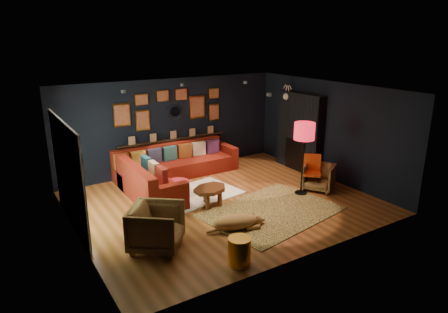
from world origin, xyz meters
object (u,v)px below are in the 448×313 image
floor_lamp (304,134)px  sectional (167,172)px  pouf (178,188)px  dog (235,219)px  coffee_table (210,191)px  armchair_right (319,176)px  armchair_left (156,225)px  gold_stool (239,251)px  orange_chair (312,169)px

floor_lamp → sectional: bearing=136.5°
pouf → dog: size_ratio=0.40×
coffee_table → armchair_right: armchair_right is taller
dog → armchair_left: bearing=-170.7°
gold_stool → floor_lamp: 3.73m
pouf → orange_chair: size_ratio=0.58×
pouf → armchair_left: (-1.41, -2.04, 0.26)m
pouf → armchair_left: 2.49m
pouf → armchair_right: size_ratio=0.72×
pouf → armchair_left: bearing=-124.6°
gold_stool → floor_lamp: bearing=30.7°
sectional → orange_chair: size_ratio=3.83×
pouf → armchair_left: armchair_left is taller
pouf → coffee_table: bearing=-69.9°
orange_chair → dog: (-2.83, -0.82, -0.31)m
sectional → pouf: size_ratio=6.55×
coffee_table → pouf: size_ratio=1.92×
armchair_right → orange_chair: size_ratio=0.81×
floor_lamp → gold_stool: bearing=-149.3°
sectional → armchair_left: bearing=-117.2°
orange_chair → floor_lamp: 1.07m
gold_stool → armchair_right: bearing=26.4°
pouf → armchair_right: bearing=-25.5°
orange_chair → sectional: bearing=-174.6°
armchair_right → dog: (-2.96, -0.69, -0.14)m
gold_stool → floor_lamp: floor_lamp is taller
pouf → orange_chair: orange_chair is taller
pouf → floor_lamp: size_ratio=0.29×
gold_stool → dog: 1.26m
coffee_table → dog: bearing=-97.0°
armchair_left → orange_chair: (4.42, 0.66, 0.07)m
armchair_left → floor_lamp: bearing=-43.9°
coffee_table → dog: (-0.15, -1.25, -0.15)m
floor_lamp → dog: floor_lamp is taller
coffee_table → armchair_right: 2.86m
armchair_left → floor_lamp: floor_lamp is taller
coffee_table → orange_chair: orange_chair is taller
armchair_right → dog: size_ratio=0.56×
floor_lamp → dog: bearing=-163.6°
orange_chair → floor_lamp: size_ratio=0.50×
armchair_left → dog: size_ratio=0.70×
gold_stool → armchair_left: bearing=127.8°
floor_lamp → dog: (-2.39, -0.70, -1.28)m
gold_stool → dog: gold_stool is taller
armchair_right → armchair_left: bearing=-115.4°
armchair_left → orange_chair: size_ratio=1.02×
orange_chair → gold_stool: bearing=-108.1°
dog → sectional: bearing=106.7°
sectional → armchair_right: bearing=-37.8°
sectional → orange_chair: (2.93, -2.25, 0.20)m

